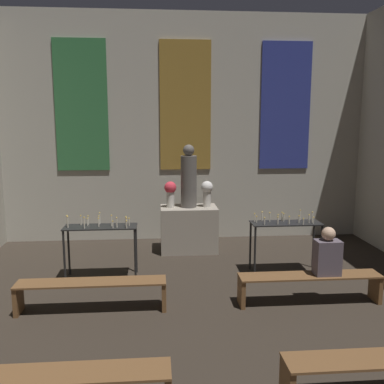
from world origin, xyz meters
name	(u,v)px	position (x,y,z in m)	size (l,w,h in m)	color
wall_back	(185,128)	(0.00, 11.50, 2.48)	(8.12, 0.16, 4.91)	#B2AD9E
altar	(189,229)	(0.00, 10.49, 0.46)	(1.13, 0.70, 0.91)	gray
statue	(189,179)	(0.00, 10.49, 1.49)	(0.32, 0.32, 1.26)	#5B5651
flower_vase_left	(170,192)	(-0.37, 10.49, 1.22)	(0.24, 0.24, 0.52)	beige
flower_vase_right	(207,191)	(0.37, 10.49, 1.22)	(0.24, 0.24, 0.52)	beige
candle_rack_left	(101,234)	(-1.59, 9.11, 0.76)	(1.21, 0.42, 1.09)	black
candle_rack_right	(286,230)	(1.59, 9.11, 0.76)	(1.21, 0.42, 1.09)	black
pew_third_left	(55,384)	(-1.56, 5.61, 0.32)	(2.07, 0.36, 0.43)	brown
pew_back_left	(92,289)	(-1.56, 7.80, 0.32)	(2.07, 0.36, 0.43)	brown
pew_back_right	(310,282)	(1.56, 7.80, 0.32)	(2.07, 0.36, 0.43)	brown
person_seated	(327,254)	(1.80, 7.80, 0.74)	(0.36, 0.24, 0.71)	#564C56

